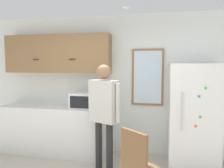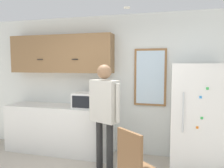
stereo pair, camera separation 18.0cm
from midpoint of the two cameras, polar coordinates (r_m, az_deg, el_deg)
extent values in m
cube|color=silver|center=(4.32, 2.67, -0.20)|extent=(6.00, 0.06, 2.70)
cube|color=silver|center=(4.57, -12.52, -11.31)|extent=(2.14, 0.58, 0.93)
cube|color=olive|center=(4.52, -12.07, 7.65)|extent=(2.14, 0.31, 0.74)
cube|color=black|center=(4.55, -17.23, 6.11)|extent=(0.12, 0.01, 0.01)
cube|color=black|center=(4.20, -8.50, 6.39)|extent=(0.12, 0.01, 0.01)
cube|color=white|center=(4.16, -5.03, -4.26)|extent=(0.52, 0.41, 0.28)
cube|color=black|center=(3.99, -6.71, -4.70)|extent=(0.37, 0.01, 0.22)
cube|color=#B2B2B2|center=(3.90, -3.05, -4.89)|extent=(0.07, 0.01, 0.22)
cylinder|color=black|center=(3.81, -1.89, -15.48)|extent=(0.11, 0.11, 0.82)
cylinder|color=black|center=(3.67, 0.87, -16.26)|extent=(0.11, 0.11, 0.82)
cube|color=beige|center=(3.54, -0.55, -4.46)|extent=(0.52, 0.39, 0.68)
sphere|color=#8C6647|center=(3.49, -0.56, 3.21)|extent=(0.23, 0.23, 0.23)
cylinder|color=beige|center=(3.72, -3.82, -4.08)|extent=(0.07, 0.07, 0.61)
cylinder|color=beige|center=(3.38, 3.06, -5.01)|extent=(0.07, 0.07, 0.61)
cube|color=white|center=(3.94, 22.21, -7.97)|extent=(0.79, 0.69, 1.76)
cylinder|color=silver|center=(3.53, 19.48, -7.03)|extent=(0.02, 0.02, 0.62)
cube|color=green|center=(3.53, 25.02, -1.08)|extent=(0.04, 0.01, 0.04)
cube|color=orange|center=(3.62, 22.73, -10.46)|extent=(0.04, 0.01, 0.04)
cube|color=#338CDB|center=(3.53, 23.50, -3.18)|extent=(0.04, 0.01, 0.04)
cube|color=green|center=(3.60, 23.76, -8.16)|extent=(0.04, 0.01, 0.04)
cube|color=brown|center=(2.64, 6.61, -17.77)|extent=(0.34, 0.29, 0.54)
cube|color=olive|center=(4.18, 11.16, 1.72)|extent=(0.60, 0.04, 1.07)
cube|color=silver|center=(4.15, 11.14, 1.70)|extent=(0.52, 0.01, 0.99)
cylinder|color=white|center=(3.80, 5.37, 19.26)|extent=(0.11, 0.11, 0.01)
camera|label=1|loc=(0.09, -88.46, 0.14)|focal=35.00mm
camera|label=2|loc=(0.09, 91.54, -0.14)|focal=35.00mm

